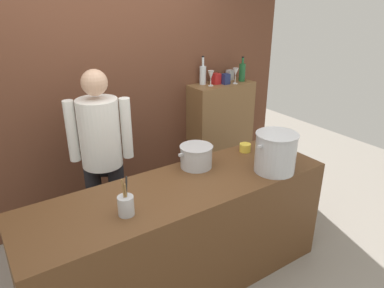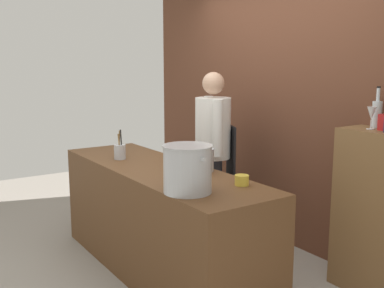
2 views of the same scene
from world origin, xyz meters
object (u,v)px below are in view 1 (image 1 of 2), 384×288
object	(u,v)px
chef	(102,151)
stockpot_large	(276,153)
spice_tin_red	(216,79)
spice_tin_navy	(226,79)
butter_jar	(245,148)
stockpot_small	(196,156)
wine_bottle_green	(242,72)
wine_glass_tall	(211,76)
spice_tin_silver	(230,75)
wine_glass_short	(236,73)
wine_bottle_clear	(203,74)
utensil_crock	(126,205)

from	to	relation	value
chef	stockpot_large	bearing A→B (deg)	161.45
spice_tin_red	spice_tin_navy	bearing A→B (deg)	-34.71
butter_jar	stockpot_small	bearing A→B (deg)	-179.21
wine_bottle_green	wine_glass_tall	size ratio (longest dim) A/B	1.67
spice_tin_navy	wine_bottle_green	bearing A→B (deg)	1.94
butter_jar	spice_tin_silver	xyz separation A→B (m)	(0.69, 1.08, 0.38)
stockpot_large	wine_glass_short	xyz separation A→B (m)	(0.67, 1.30, 0.32)
wine_bottle_green	spice_tin_red	world-z (taller)	wine_bottle_green
butter_jar	wine_bottle_green	world-z (taller)	wine_bottle_green
wine_bottle_clear	wine_glass_short	bearing A→B (deg)	-29.18
spice_tin_silver	spice_tin_navy	xyz separation A→B (m)	(-0.18, -0.14, 0.00)
wine_bottle_clear	spice_tin_red	bearing A→B (deg)	-30.22
stockpot_small	wine_glass_short	size ratio (longest dim) A/B	1.87
chef	wine_glass_tall	world-z (taller)	chef
spice_tin_red	spice_tin_silver	xyz separation A→B (m)	(0.27, 0.08, -0.00)
utensil_crock	wine_bottle_green	world-z (taller)	wine_bottle_green
chef	utensil_crock	size ratio (longest dim) A/B	6.22
butter_jar	wine_bottle_clear	xyz separation A→B (m)	(0.29, 1.07, 0.43)
chef	wine_bottle_clear	size ratio (longest dim) A/B	5.32
wine_bottle_clear	wine_bottle_green	xyz separation A→B (m)	(0.47, -0.13, -0.00)
chef	wine_glass_tall	xyz separation A→B (m)	(1.43, 0.39, 0.40)
spice_tin_red	wine_glass_tall	bearing A→B (deg)	-161.29
utensil_crock	butter_jar	world-z (taller)	utensil_crock
wine_bottle_green	stockpot_large	bearing A→B (deg)	-121.17
butter_jar	spice_tin_red	xyz separation A→B (m)	(0.42, 0.99, 0.38)
butter_jar	wine_bottle_green	xyz separation A→B (m)	(0.76, 0.94, 0.43)
chef	stockpot_small	xyz separation A→B (m)	(0.58, -0.58, 0.03)
stockpot_large	butter_jar	world-z (taller)	stockpot_large
wine_glass_tall	spice_tin_navy	world-z (taller)	wine_glass_tall
stockpot_small	stockpot_large	bearing A→B (deg)	-40.60
stockpot_large	wine_glass_tall	size ratio (longest dim) A/B	2.32
chef	wine_glass_short	bearing A→B (deg)	-144.89
spice_tin_red	butter_jar	bearing A→B (deg)	-113.08
butter_jar	wine_glass_tall	world-z (taller)	wine_glass_tall
stockpot_large	wine_glass_tall	xyz separation A→B (m)	(0.38, 1.37, 0.31)
utensil_crock	spice_tin_red	world-z (taller)	spice_tin_red
utensil_crock	wine_bottle_clear	distance (m)	2.14
spice_tin_navy	stockpot_large	bearing A→B (deg)	-112.94
chef	spice_tin_silver	xyz separation A→B (m)	(1.79, 0.50, 0.35)
utensil_crock	spice_tin_red	distance (m)	2.19
butter_jar	wine_bottle_clear	distance (m)	1.19
utensil_crock	wine_glass_tall	world-z (taller)	wine_glass_tall
wine_glass_short	spice_tin_navy	bearing A→B (deg)	157.26
wine_glass_short	butter_jar	bearing A→B (deg)	-124.63
stockpot_small	spice_tin_red	bearing A→B (deg)	46.34
wine_bottle_clear	wine_bottle_green	size ratio (longest dim) A/B	1.11
stockpot_large	butter_jar	size ratio (longest dim) A/B	3.91
butter_jar	chef	bearing A→B (deg)	152.64
chef	stockpot_small	size ratio (longest dim) A/B	5.07
stockpot_small	butter_jar	world-z (taller)	stockpot_small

